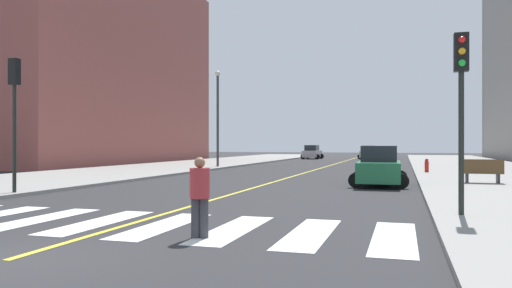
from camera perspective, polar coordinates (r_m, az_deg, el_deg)
ground_plane at (r=9.56m, az=-27.12°, el=-12.01°), size 220.00×220.00×0.00m
sidewalk_kerb_west at (r=32.67m, az=-18.19°, el=-3.36°), size 10.00×120.00×0.15m
crosswalk_paint at (r=12.70m, az=-14.35°, el=-8.98°), size 13.50×4.00×0.01m
lane_divider_paint at (r=47.23m, az=8.85°, el=-2.42°), size 0.16×80.00×0.01m
low_rise_brick_west at (r=56.33m, az=-19.51°, el=8.68°), size 16.00×32.00×21.00m
car_green_nearest at (r=23.99m, az=14.14°, el=-2.63°), size 2.71×4.30×1.91m
car_silver_second at (r=65.99m, az=6.56°, el=-0.99°), size 2.71×4.22×1.85m
car_white_third at (r=66.61m, az=12.94°, el=-1.00°), size 2.63×4.10×1.80m
traffic_light_near_corner at (r=13.87m, az=22.79°, el=6.15°), size 0.36×0.41×4.73m
traffic_light_far_corner at (r=20.81m, az=-26.28°, el=4.75°), size 0.36×0.41×5.09m
park_bench at (r=25.42m, az=24.88°, el=-2.93°), size 1.80×0.57×1.12m
pedestrian_crossing at (r=10.43m, az=-6.57°, el=-5.75°), size 0.42×0.42×1.71m
fire_hydrant at (r=34.00m, az=19.26°, el=-2.38°), size 0.26×0.26×0.89m
street_lamp at (r=40.54m, az=-4.48°, el=3.93°), size 0.44×0.44×7.89m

